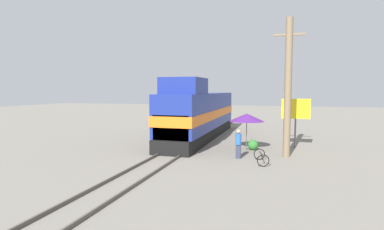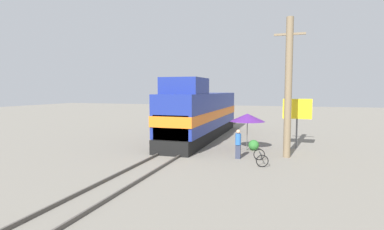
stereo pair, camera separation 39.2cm
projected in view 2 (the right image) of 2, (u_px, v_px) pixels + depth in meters
ground_plane at (186, 147)px, 21.53m from camera, size 120.00×120.00×0.00m
rail_near at (176, 145)px, 21.74m from camera, size 0.08×34.64×0.15m
rail_far at (195, 146)px, 21.30m from camera, size 0.08×34.64×0.15m
locomotive at (201, 114)px, 25.14m from camera, size 2.85×15.47×4.93m
utility_pole at (288, 87)px, 17.88m from camera, size 1.80×0.43×8.37m
vendor_umbrella at (247, 118)px, 20.21m from camera, size 2.36×2.36×2.49m
billboard_sign at (297, 112)px, 20.92m from camera, size 1.94×0.12×3.46m
shrub_cluster at (254, 145)px, 20.28m from camera, size 0.71×0.71×0.71m
person_bystander at (238, 143)px, 17.74m from camera, size 0.34×0.34×1.75m
bicycle at (261, 157)px, 16.62m from camera, size 0.96×1.74×0.66m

